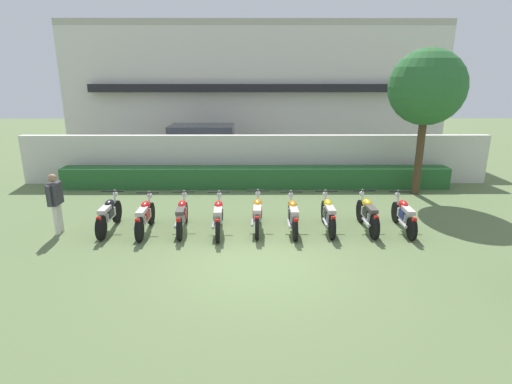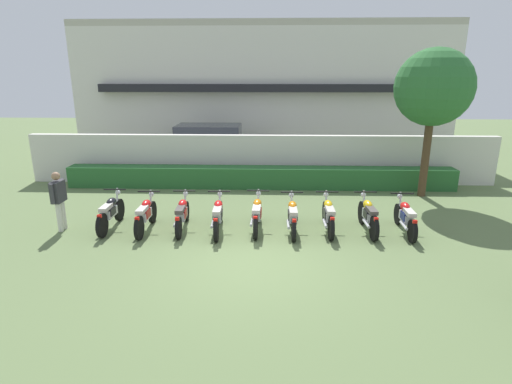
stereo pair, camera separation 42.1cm
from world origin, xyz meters
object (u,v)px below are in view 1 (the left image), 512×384
object	(u,v)px
parked_car	(206,147)
motorcycle_in_row_0	(109,214)
tree_near_inspector	(427,88)
motorcycle_in_row_6	(328,214)
inspector_person	(55,199)
motorcycle_in_row_4	(257,214)
motorcycle_in_row_3	(219,216)
motorcycle_in_row_5	(293,215)
motorcycle_in_row_8	(404,215)
motorcycle_in_row_7	(368,214)
motorcycle_in_row_2	(182,215)
motorcycle_in_row_1	(145,216)

from	to	relation	value
parked_car	motorcycle_in_row_0	world-z (taller)	parked_car
tree_near_inspector	motorcycle_in_row_6	xyz separation A→B (m)	(-3.61, -3.36, -3.09)
motorcycle_in_row_0	inspector_person	xyz separation A→B (m)	(-1.25, -0.16, 0.46)
parked_car	motorcycle_in_row_4	world-z (taller)	parked_car
motorcycle_in_row_3	motorcycle_in_row_4	bearing A→B (deg)	-84.80
motorcycle_in_row_6	inspector_person	world-z (taller)	inspector_person
motorcycle_in_row_4	motorcycle_in_row_6	size ratio (longest dim) A/B	1.03
motorcycle_in_row_0	motorcycle_in_row_5	xyz separation A→B (m)	(4.80, -0.06, -0.01)
parked_car	inspector_person	xyz separation A→B (m)	(-2.98, -7.42, -0.02)
parked_car	motorcycle_in_row_8	world-z (taller)	parked_car
motorcycle_in_row_4	motorcycle_in_row_6	bearing A→B (deg)	-89.22
motorcycle_in_row_4	tree_near_inspector	bearing A→B (deg)	-57.10
motorcycle_in_row_7	motorcycle_in_row_8	size ratio (longest dim) A/B	0.99
motorcycle_in_row_6	motorcycle_in_row_2	bearing A→B (deg)	90.47
motorcycle_in_row_0	motorcycle_in_row_3	xyz separation A→B (m)	(2.88, -0.11, -0.00)
motorcycle_in_row_6	motorcycle_in_row_5	bearing A→B (deg)	94.02
motorcycle_in_row_0	motorcycle_in_row_4	bearing A→B (deg)	-90.24
motorcycle_in_row_0	motorcycle_in_row_2	bearing A→B (deg)	-90.83
motorcycle_in_row_3	inspector_person	bearing A→B (deg)	88.06
tree_near_inspector	motorcycle_in_row_8	world-z (taller)	tree_near_inspector
motorcycle_in_row_4	motorcycle_in_row_8	size ratio (longest dim) A/B	1.01
parked_car	motorcycle_in_row_5	size ratio (longest dim) A/B	2.41
motorcycle_in_row_1	tree_near_inspector	bearing A→B (deg)	-68.06
motorcycle_in_row_0	motorcycle_in_row_4	distance (m)	3.88
motorcycle_in_row_6	parked_car	bearing A→B (deg)	29.22
inspector_person	motorcycle_in_row_4	bearing A→B (deg)	2.01
motorcycle_in_row_0	motorcycle_in_row_2	world-z (taller)	motorcycle_in_row_0
motorcycle_in_row_2	motorcycle_in_row_7	world-z (taller)	motorcycle_in_row_7
motorcycle_in_row_0	motorcycle_in_row_7	size ratio (longest dim) A/B	1.01
tree_near_inspector	motorcycle_in_row_8	distance (m)	4.89
motorcycle_in_row_1	motorcycle_in_row_6	distance (m)	4.77
motorcycle_in_row_0	motorcycle_in_row_6	size ratio (longest dim) A/B	1.02
parked_car	tree_near_inspector	xyz separation A→B (m)	(7.62, -3.90, 2.61)
parked_car	motorcycle_in_row_3	size ratio (longest dim) A/B	2.32
motorcycle_in_row_6	motorcycle_in_row_7	size ratio (longest dim) A/B	0.99
motorcycle_in_row_7	parked_car	bearing A→B (deg)	33.17
parked_car	inspector_person	bearing A→B (deg)	-111.59
motorcycle_in_row_5	motorcycle_in_row_7	xyz separation A→B (m)	(1.96, 0.06, 0.01)
parked_car	motorcycle_in_row_2	distance (m)	7.29
motorcycle_in_row_1	motorcycle_in_row_6	bearing A→B (deg)	-89.17
motorcycle_in_row_8	motorcycle_in_row_4	bearing A→B (deg)	90.56
parked_car	motorcycle_in_row_1	distance (m)	7.44
motorcycle_in_row_2	motorcycle_in_row_0	bearing A→B (deg)	86.79
motorcycle_in_row_3	inspector_person	world-z (taller)	inspector_person
parked_car	motorcycle_in_row_5	distance (m)	7.96
motorcycle_in_row_2	inspector_person	bearing A→B (deg)	89.71
tree_near_inspector	motorcycle_in_row_3	xyz separation A→B (m)	(-6.47, -3.48, -3.09)
motorcycle_in_row_0	motorcycle_in_row_4	size ratio (longest dim) A/B	1.00
motorcycle_in_row_6	inspector_person	xyz separation A→B (m)	(-6.99, -0.16, 0.47)
motorcycle_in_row_6	motorcycle_in_row_1	bearing A→B (deg)	91.83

